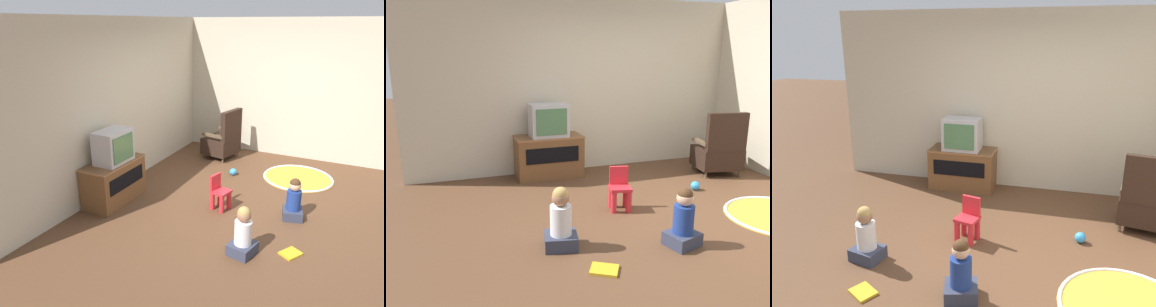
# 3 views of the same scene
# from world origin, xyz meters

# --- Properties ---
(ground_plane) EXTENTS (30.00, 30.00, 0.00)m
(ground_plane) POSITION_xyz_m (0.00, 0.00, 0.00)
(ground_plane) COLOR brown
(wall_back) EXTENTS (5.41, 0.12, 2.67)m
(wall_back) POSITION_xyz_m (-0.30, 2.18, 1.33)
(wall_back) COLOR beige
(wall_back) RESTS_ON ground_plane
(tv_cabinet) EXTENTS (1.01, 0.49, 0.63)m
(tv_cabinet) POSITION_xyz_m (-0.92, 1.86, 0.33)
(tv_cabinet) COLOR brown
(tv_cabinet) RESTS_ON ground_plane
(television) EXTENTS (0.55, 0.37, 0.49)m
(television) POSITION_xyz_m (-0.92, 1.83, 0.88)
(television) COLOR #B7B7BC
(television) RESTS_ON tv_cabinet
(black_armchair) EXTENTS (0.74, 0.68, 0.99)m
(black_armchair) POSITION_xyz_m (1.60, 1.12, 0.37)
(black_armchair) COLOR brown
(black_armchair) RESTS_ON ground_plane
(yellow_kid_chair) EXTENTS (0.30, 0.29, 0.51)m
(yellow_kid_chair) POSITION_xyz_m (-0.44, 0.34, 0.22)
(yellow_kid_chair) COLOR red
(yellow_kid_chair) RESTS_ON ground_plane
(child_watching_left) EXTENTS (0.36, 0.33, 0.61)m
(child_watching_left) POSITION_xyz_m (-1.37, -0.34, 0.26)
(child_watching_left) COLOR #33384C
(child_watching_left) RESTS_ON ground_plane
(child_watching_center) EXTENTS (0.36, 0.33, 0.59)m
(child_watching_center) POSITION_xyz_m (-0.25, -0.68, 0.26)
(child_watching_center) COLOR #33384C
(child_watching_center) RESTS_ON ground_plane
(toy_ball) EXTENTS (0.12, 0.12, 0.12)m
(toy_ball) POSITION_xyz_m (0.83, 0.60, 0.06)
(toy_ball) COLOR #3399E5
(toy_ball) RESTS_ON ground_plane
(book) EXTENTS (0.30, 0.28, 0.02)m
(book) POSITION_xyz_m (-1.14, -0.86, 0.01)
(book) COLOR gold
(book) RESTS_ON ground_plane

